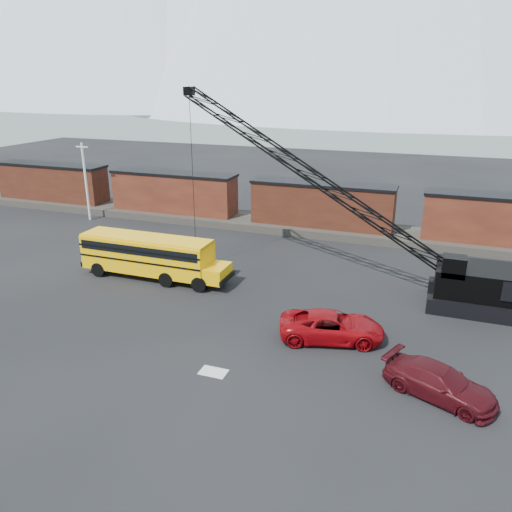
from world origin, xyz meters
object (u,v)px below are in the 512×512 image
at_px(school_bus, 151,255).
at_px(maroon_suv, 440,383).
at_px(red_pickup, 332,326).
at_px(crawler_crane, 338,193).

xyz_separation_m(school_bus, maroon_suv, (20.47, -8.29, -1.03)).
distance_m(school_bus, red_pickup, 15.32).
height_order(school_bus, crawler_crane, crawler_crane).
distance_m(red_pickup, maroon_suv, 6.94).
bearing_deg(red_pickup, crawler_crane, -3.41).
distance_m(school_bus, maroon_suv, 22.11).
relative_size(red_pickup, crawler_crane, 0.25).
bearing_deg(crawler_crane, red_pickup, -78.59).
bearing_deg(school_bus, red_pickup, -17.57).
bearing_deg(crawler_crane, maroon_suv, -56.73).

